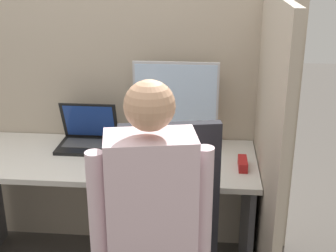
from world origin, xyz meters
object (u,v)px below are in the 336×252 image
person (146,232)px  stapler (243,164)px  carrot_toy (151,169)px  monitor (176,99)px  paper_box (175,142)px  laptop (88,138)px

person → stapler: bearing=60.7°
carrot_toy → person: (0.06, -0.63, 0.04)m
monitor → carrot_toy: monitor is taller
monitor → paper_box: bearing=-90.0°
person → paper_box: bearing=87.9°
paper_box → person: 0.98m
paper_box → stapler: 0.45m
person → monitor: bearing=87.9°
stapler → monitor: bearing=144.8°
stapler → person: bearing=-119.3°
paper_box → monitor: 0.26m
paper_box → laptop: bearing=-174.6°
laptop → person: bearing=-63.6°
paper_box → stapler: size_ratio=2.39×
stapler → carrot_toy: size_ratio=1.19×
monitor → carrot_toy: 0.46m
paper_box → carrot_toy: paper_box is taller
carrot_toy → person: 0.63m
paper_box → monitor: bearing=90.0°
paper_box → carrot_toy: (-0.10, -0.36, -0.01)m
person → carrot_toy: bearing=95.5°
monitor → laptop: (-0.50, -0.05, -0.23)m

